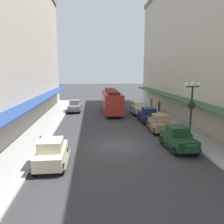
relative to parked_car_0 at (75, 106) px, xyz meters
name	(u,v)px	position (x,y,z in m)	size (l,w,h in m)	color
ground_plane	(119,146)	(4.81, -16.58, -0.94)	(200.00, 200.00, 0.00)	#38383A
sidewalk_left	(26,148)	(-2.69, -16.58, -0.87)	(3.00, 60.00, 0.15)	#B7B5AD
sidewalk_right	(204,142)	(12.31, -16.58, -0.87)	(3.00, 60.00, 0.15)	#B7B5AD
parked_car_0	(75,106)	(0.00, 0.00, 0.00)	(2.25, 4.30, 1.84)	slate
parked_car_1	(148,115)	(9.48, -8.14, 0.00)	(2.20, 4.28, 1.84)	#19234C
parked_car_2	(139,108)	(9.45, -2.69, 0.00)	(2.14, 4.26, 1.84)	beige
parked_car_3	(52,152)	(-0.01, -20.13, 0.00)	(2.18, 4.28, 1.84)	beige
parked_car_4	(160,123)	(9.58, -12.44, 0.00)	(2.29, 4.31, 1.84)	#997F5B
parked_car_5	(178,138)	(9.44, -17.78, 0.00)	(2.26, 4.30, 1.84)	#193D23
streetcar	(112,100)	(5.59, -1.49, 0.96)	(2.56, 9.61, 3.46)	#A52D23
lamp_post_with_clock	(191,108)	(11.21, -15.96, 2.04)	(1.42, 0.44, 5.16)	black
fire_hydrant	(41,141)	(-1.54, -16.31, -0.38)	(0.24, 0.24, 0.82)	#B21E19
pedestrian_0	(159,106)	(12.70, -2.03, 0.07)	(0.36, 0.28, 1.67)	#2D2D33
pedestrian_1	(151,103)	(12.58, 1.94, 0.07)	(0.36, 0.28, 1.67)	slate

